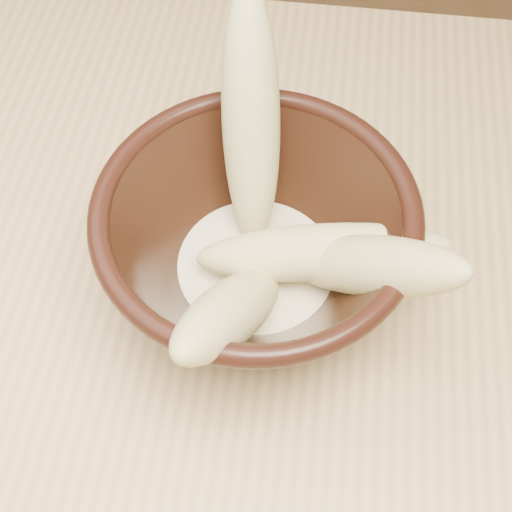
# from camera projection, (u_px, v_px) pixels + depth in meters

# --- Properties ---
(bowl) EXTENTS (0.21, 0.21, 0.11)m
(bowl) POSITION_uv_depth(u_px,v_px,m) (256.00, 248.00, 0.48)
(bowl) COLOR black
(bowl) RESTS_ON table
(milk_puddle) EXTENTS (0.12, 0.12, 0.02)m
(milk_puddle) POSITION_uv_depth(u_px,v_px,m) (256.00, 270.00, 0.50)
(milk_puddle) COLOR beige
(milk_puddle) RESTS_ON bowl
(banana_upright) EXTENTS (0.06, 0.13, 0.17)m
(banana_upright) POSITION_uv_depth(u_px,v_px,m) (251.00, 121.00, 0.47)
(banana_upright) COLOR #C7BE75
(banana_upright) RESTS_ON bowl
(banana_right) EXTENTS (0.14, 0.10, 0.13)m
(banana_right) POSITION_uv_depth(u_px,v_px,m) (368.00, 266.00, 0.44)
(banana_right) COLOR #C7BE75
(banana_right) RESTS_ON bowl
(banana_across) EXTENTS (0.18, 0.06, 0.06)m
(banana_across) POSITION_uv_depth(u_px,v_px,m) (322.00, 253.00, 0.47)
(banana_across) COLOR #C7BE75
(banana_across) RESTS_ON bowl
(banana_front) EXTENTS (0.08, 0.14, 0.12)m
(banana_front) POSITION_uv_depth(u_px,v_px,m) (230.00, 313.00, 0.43)
(banana_front) COLOR #C7BE75
(banana_front) RESTS_ON bowl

